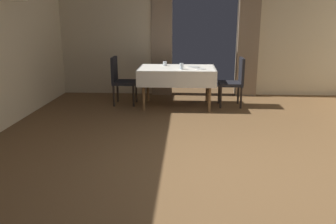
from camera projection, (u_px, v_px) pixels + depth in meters
ground at (219, 173)px, 3.81m from camera, size 10.08×10.08×0.00m
wall_back at (205, 24)px, 7.45m from camera, size 6.40×0.27×3.00m
dining_table_mid at (177, 72)px, 6.56m from camera, size 1.43×0.98×0.75m
chair_mid_right at (235, 80)px, 6.62m from camera, size 0.45×0.44×0.93m
chair_mid_left at (121, 78)px, 6.76m from camera, size 0.44×0.44×0.93m
glass_mid_a at (182, 66)px, 6.29m from camera, size 0.07×0.07×0.11m
glass_mid_b at (165, 64)px, 6.77m from camera, size 0.08×0.08×0.08m
plate_mid_c at (194, 67)px, 6.57m from camera, size 0.24×0.24×0.01m
plate_mid_d at (201, 69)px, 6.31m from camera, size 0.18×0.18×0.01m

